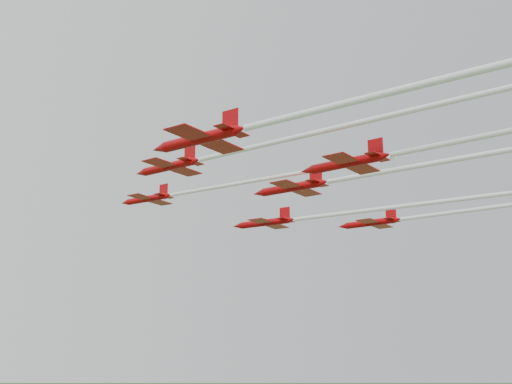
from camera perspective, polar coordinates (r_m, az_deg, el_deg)
jet_lead at (r=92.95m, az=-5.02°, el=0.18°), size 19.49×41.94×2.36m
jet_row2_left at (r=73.42m, az=0.34°, el=4.15°), size 21.71×54.56×2.58m
jet_row2_right at (r=93.46m, az=10.55°, el=-1.54°), size 29.90×62.11×2.62m
jet_row3_left at (r=58.50m, az=3.13°, el=6.72°), size 20.33×47.72×2.81m
jet_row3_mid at (r=79.08m, az=9.63°, el=1.49°), size 19.45×46.02×2.68m
jet_row3_right at (r=103.15m, az=17.36°, el=-1.70°), size 22.42×55.48×2.68m
jet_row4_left at (r=64.73m, az=17.24°, el=4.29°), size 19.04×48.55×2.54m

